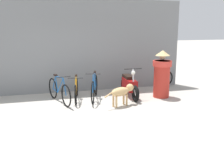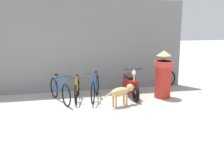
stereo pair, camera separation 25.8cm
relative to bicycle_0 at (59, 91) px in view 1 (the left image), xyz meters
The scene contains 9 objects.
ground_plane 1.74m from the bicycle_0, 70.82° to the right, with size 60.00×60.00×0.00m, color #ADA89E.
shop_wall_back 1.93m from the bicycle_0, 67.61° to the left, with size 8.30×0.20×3.25m.
bicycle_0 is the anchor object (origin of this frame).
bicycle_1 0.56m from the bicycle_0, 12.30° to the left, with size 0.46×1.65×0.81m.
bicycle_2 1.12m from the bicycle_0, ahead, with size 0.61×1.66×0.92m.
motorcycle 2.33m from the bicycle_0, ahead, with size 0.58×1.77×1.02m.
stray_dog 1.97m from the bicycle_0, 25.85° to the right, with size 1.05×0.53×0.63m.
person_in_robes 3.37m from the bicycle_0, ahead, with size 0.65×0.65×1.56m.
spare_tire_left 4.34m from the bicycle_0, 14.81° to the left, with size 0.65×0.10×0.64m.
Camera 1 is at (-1.07, -6.41, 2.37)m, focal length 42.00 mm.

